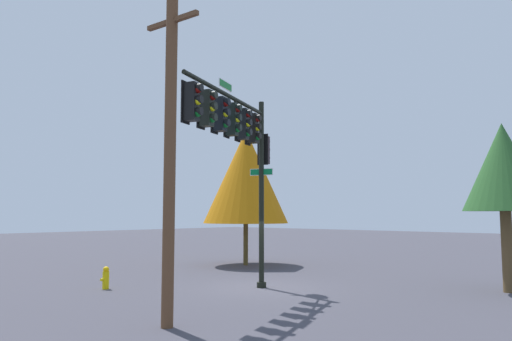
{
  "coord_description": "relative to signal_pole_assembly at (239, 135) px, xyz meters",
  "views": [
    {
      "loc": [
        13.83,
        12.12,
        2.78
      ],
      "look_at": [
        -0.11,
        -0.38,
        4.49
      ],
      "focal_mm": 33.49,
      "sensor_mm": 36.0,
      "label": 1
    }
  ],
  "objects": [
    {
      "name": "ground_plane",
      "position": [
        -2.09,
        -0.79,
        -5.49
      ],
      "size": [
        120.0,
        120.0,
        0.0
      ],
      "primitive_type": "plane",
      "color": "#413F48"
    },
    {
      "name": "tree_near",
      "position": [
        -7.12,
        6.51,
        -1.04
      ],
      "size": [
        2.9,
        2.9,
        6.1
      ],
      "color": "brown",
      "rests_on": "ground_plane"
    },
    {
      "name": "fire_hydrant",
      "position": [
        2.05,
        -4.87,
        -5.08
      ],
      "size": [
        0.33,
        0.24,
        0.83
      ],
      "color": "yellow",
      "rests_on": "ground_plane"
    },
    {
      "name": "signal_pole_assembly",
      "position": [
        0.0,
        0.0,
        0.0
      ],
      "size": [
        6.29,
        2.68,
        7.16
      ],
      "color": "black",
      "rests_on": "ground_plane"
    },
    {
      "name": "utility_pole",
      "position": [
        4.27,
        1.7,
        -1.18
      ],
      "size": [
        0.3,
        1.8,
        8.38
      ],
      "color": "brown",
      "rests_on": "ground_plane"
    },
    {
      "name": "tree_mid",
      "position": [
        -7.5,
        -6.68,
        -0.63
      ],
      "size": [
        4.66,
        4.66,
        7.46
      ],
      "color": "brown",
      "rests_on": "ground_plane"
    }
  ]
}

